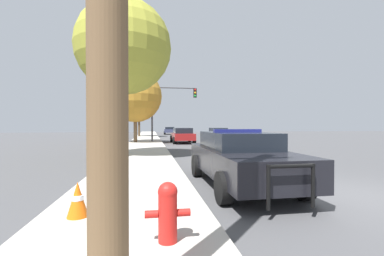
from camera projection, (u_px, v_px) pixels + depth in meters
ground_plane at (348, 196)px, 6.13m from camera, size 110.00×110.00×0.00m
sidewalk_left at (130, 203)px, 5.31m from camera, size 3.00×110.00×0.13m
police_car at (240, 157)px, 7.13m from camera, size 2.15×5.02×1.57m
fire_hydrant at (168, 210)px, 3.42m from camera, size 0.61×0.27×0.80m
traffic_light at (170, 102)px, 24.62m from camera, size 4.38×0.35×5.28m
car_background_midblock at (182, 135)px, 23.88m from camera, size 2.04×4.41×1.41m
car_background_distant at (170, 130)px, 45.53m from camera, size 2.32×4.37×1.30m
car_background_oncoming at (218, 134)px, 27.30m from camera, size 1.96×4.39×1.37m
tree_sidewalk_near at (124, 47)px, 12.78m from camera, size 4.71×4.71×7.81m
tree_sidewalk_mid at (135, 96)px, 23.05m from camera, size 4.75×4.75×6.54m
tree_sidewalk_far at (139, 98)px, 34.73m from camera, size 3.86×3.86×7.09m
traffic_cone at (78, 199)px, 4.36m from camera, size 0.35×0.35×0.59m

